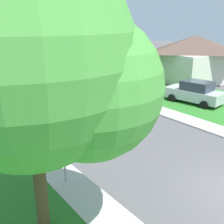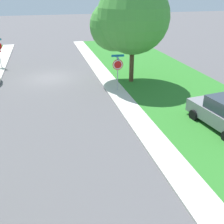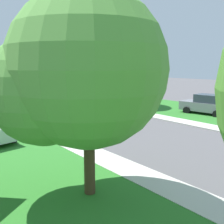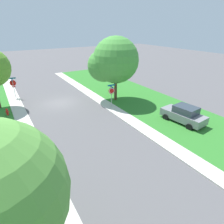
# 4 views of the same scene
# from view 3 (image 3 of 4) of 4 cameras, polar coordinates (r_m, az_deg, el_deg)

# --- Properties ---
(ground_plane) EXTENTS (120.00, 120.00, 0.00)m
(ground_plane) POSITION_cam_3_polar(r_m,az_deg,el_deg) (26.87, -12.76, 0.78)
(ground_plane) COLOR #565456
(sidewalk_east) EXTENTS (1.40, 56.00, 0.10)m
(sidewalk_east) POSITION_cam_3_polar(r_m,az_deg,el_deg) (14.35, -8.38, -6.99)
(sidewalk_east) COLOR beige
(sidewalk_east) RESTS_ON ground
(sidewalk_west) EXTENTS (1.40, 56.00, 0.10)m
(sidewalk_west) POSITION_cam_3_polar(r_m,az_deg,el_deg) (20.59, 14.78, -1.98)
(sidewalk_west) COLOR beige
(sidewalk_west) RESTS_ON ground
(lawn_west) EXTENTS (8.00, 56.00, 0.08)m
(lawn_west) POSITION_cam_3_polar(r_m,az_deg,el_deg) (24.48, 21.35, -0.48)
(lawn_west) COLOR #2D7528
(lawn_west) RESTS_ON ground
(stop_sign_far_corner) EXTENTS (0.92, 0.92, 2.77)m
(stop_sign_far_corner) POSITION_cam_3_polar(r_m,az_deg,el_deg) (25.50, 1.43, 4.81)
(stop_sign_far_corner) COLOR #9E9EA3
(stop_sign_far_corner) RESTS_ON ground
(car_grey_near_corner) EXTENTS (2.41, 4.48, 1.76)m
(car_grey_near_corner) POSITION_cam_3_polar(r_m,az_deg,el_deg) (24.19, 19.78, 1.51)
(car_grey_near_corner) COLOR gray
(car_grey_near_corner) RESTS_ON ground
(tree_corner_large) EXTENTS (5.27, 4.90, 6.58)m
(tree_corner_large) POSITION_cam_3_polar(r_m,az_deg,el_deg) (8.19, -7.56, 8.04)
(tree_corner_large) COLOR #4C3823
(tree_corner_large) RESTS_ON ground
(tree_across_left) EXTENTS (5.89, 5.48, 7.81)m
(tree_across_left) POSITION_cam_3_polar(r_m,az_deg,el_deg) (27.82, 0.90, 11.43)
(tree_across_left) COLOR #4C3823
(tree_across_left) RESTS_ON ground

